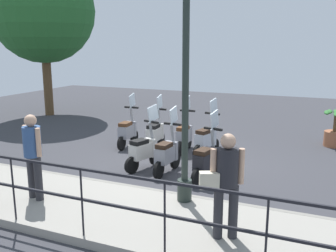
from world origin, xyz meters
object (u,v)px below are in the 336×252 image
(scooter_near_1, at_px, (167,153))
(scooter_far_3, at_px, (128,131))
(potted_palm, at_px, (334,132))
(scooter_near_2, at_px, (144,150))
(scooter_far_2, at_px, (155,133))
(pedestrian_with_bag, at_px, (225,178))
(pedestrian_distant, at_px, (33,150))
(lamp_post_near, at_px, (185,88))
(scooter_near_0, at_px, (206,160))
(tree_large, at_px, (43,11))
(scooter_far_0, at_px, (206,139))
(scooter_far_1, at_px, (184,135))

(scooter_near_1, distance_m, scooter_far_3, 2.60)
(potted_palm, bearing_deg, scooter_far_3, 113.60)
(scooter_near_2, distance_m, scooter_far_2, 1.75)
(pedestrian_with_bag, bearing_deg, scooter_far_2, 11.70)
(scooter_near_1, xyz_separation_m, scooter_near_2, (0.05, 0.63, 0.00))
(pedestrian_with_bag, bearing_deg, pedestrian_distant, 65.28)
(lamp_post_near, xyz_separation_m, scooter_near_0, (1.49, 0.05, -1.74))
(tree_large, distance_m, potted_palm, 11.78)
(scooter_near_0, bearing_deg, pedestrian_distant, 146.10)
(tree_large, bearing_deg, scooter_far_3, -119.45)
(pedestrian_with_bag, xyz_separation_m, scooter_far_0, (4.32, 1.63, -0.60))
(pedestrian_distant, height_order, scooter_far_2, pedestrian_distant)
(pedestrian_with_bag, relative_size, scooter_far_2, 1.03)
(pedestrian_distant, height_order, scooter_near_2, pedestrian_distant)
(lamp_post_near, height_order, scooter_near_1, lamp_post_near)
(lamp_post_near, distance_m, scooter_far_0, 3.76)
(scooter_near_1, bearing_deg, scooter_far_3, 54.24)
(pedestrian_distant, relative_size, tree_large, 0.25)
(scooter_near_0, distance_m, scooter_near_1, 1.00)
(pedestrian_distant, bearing_deg, scooter_far_3, -159.70)
(scooter_near_2, bearing_deg, potted_palm, -28.37)
(pedestrian_distant, xyz_separation_m, scooter_far_3, (4.29, 0.45, -0.60))
(pedestrian_with_bag, height_order, pedestrian_distant, same)
(pedestrian_with_bag, height_order, scooter_far_1, pedestrian_with_bag)
(tree_large, xyz_separation_m, scooter_near_0, (-4.94, -8.53, -3.77))
(scooter_near_0, bearing_deg, scooter_far_2, 59.91)
(lamp_post_near, distance_m, scooter_near_1, 2.59)
(potted_palm, xyz_separation_m, scooter_far_1, (-2.30, 3.85, 0.04))
(scooter_far_0, bearing_deg, scooter_far_1, 92.12)
(scooter_near_0, distance_m, scooter_far_2, 2.80)
(pedestrian_with_bag, distance_m, scooter_near_0, 2.81)
(scooter_far_0, bearing_deg, scooter_near_2, 161.32)
(lamp_post_near, relative_size, potted_palm, 4.37)
(pedestrian_with_bag, bearing_deg, tree_large, 28.00)
(pedestrian_with_bag, distance_m, pedestrian_distant, 3.58)
(scooter_far_1, bearing_deg, potted_palm, -62.75)
(pedestrian_with_bag, relative_size, tree_large, 0.25)
(tree_large, bearing_deg, scooter_far_0, -111.62)
(scooter_far_2, bearing_deg, pedestrian_distant, 172.21)
(lamp_post_near, xyz_separation_m, tree_large, (6.43, 8.58, 2.03))
(scooter_far_1, bearing_deg, scooter_near_1, -175.59)
(scooter_far_0, bearing_deg, potted_palm, -37.71)
(tree_large, relative_size, scooter_near_2, 4.13)
(scooter_far_2, bearing_deg, potted_palm, -65.38)
(scooter_near_0, xyz_separation_m, scooter_far_1, (1.93, 1.24, 0.00))
(pedestrian_distant, bearing_deg, scooter_far_1, 178.31)
(scooter_near_2, relative_size, scooter_far_3, 1.00)
(scooter_far_0, bearing_deg, scooter_far_2, 101.96)
(scooter_far_1, bearing_deg, lamp_post_near, -162.89)
(scooter_near_1, relative_size, scooter_far_0, 1.00)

